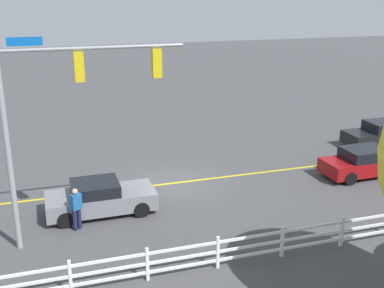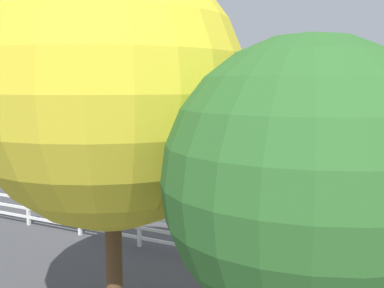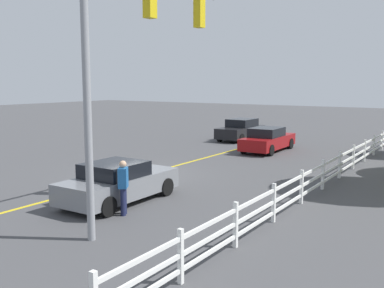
{
  "view_description": "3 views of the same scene",
  "coord_description": "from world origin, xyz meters",
  "px_view_note": "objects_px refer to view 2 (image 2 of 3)",
  "views": [
    {
      "loc": [
        5.49,
        20.29,
        8.83
      ],
      "look_at": [
        -0.32,
        1.86,
        2.52
      ],
      "focal_mm": 44.51,
      "sensor_mm": 36.0,
      "label": 1
    },
    {
      "loc": [
        -9.47,
        18.63,
        4.96
      ],
      "look_at": [
        -0.65,
        1.65,
        2.46
      ],
      "focal_mm": 42.43,
      "sensor_mm": 36.0,
      "label": 2
    },
    {
      "loc": [
        14.53,
        12.22,
        4.03
      ],
      "look_at": [
        -0.73,
        2.2,
        1.47
      ],
      "focal_mm": 41.09,
      "sensor_mm": 36.0,
      "label": 3
    }
  ],
  "objects_px": {
    "car_0": "(103,178)",
    "tree_0": "(307,183)",
    "pedestrian": "(69,174)",
    "tree_1": "(110,92)"
  },
  "relations": [
    {
      "from": "tree_0",
      "to": "tree_1",
      "type": "relative_size",
      "value": 0.77
    },
    {
      "from": "car_0",
      "to": "tree_0",
      "type": "relative_size",
      "value": 0.79
    },
    {
      "from": "car_0",
      "to": "tree_0",
      "type": "distance_m",
      "value": 16.32
    },
    {
      "from": "car_0",
      "to": "tree_1",
      "type": "bearing_deg",
      "value": -51.08
    },
    {
      "from": "pedestrian",
      "to": "tree_0",
      "type": "relative_size",
      "value": 0.3
    },
    {
      "from": "tree_1",
      "to": "pedestrian",
      "type": "bearing_deg",
      "value": -43.82
    },
    {
      "from": "tree_0",
      "to": "tree_1",
      "type": "xyz_separation_m",
      "value": [
        3.69,
        -0.76,
        1.11
      ]
    },
    {
      "from": "car_0",
      "to": "pedestrian",
      "type": "distance_m",
      "value": 1.56
    },
    {
      "from": "car_0",
      "to": "tree_0",
      "type": "height_order",
      "value": "tree_0"
    },
    {
      "from": "pedestrian",
      "to": "tree_1",
      "type": "height_order",
      "value": "tree_1"
    }
  ]
}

